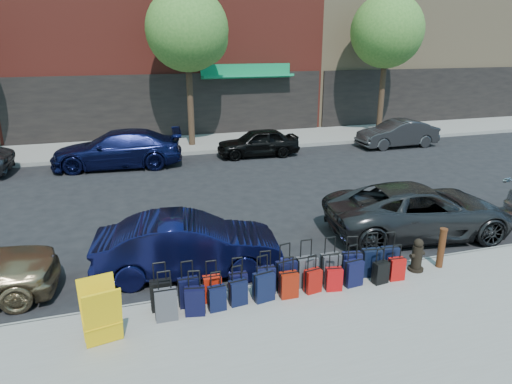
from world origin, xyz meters
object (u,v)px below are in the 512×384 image
object	(u,v)px
car_far_3	(397,134)
car_near_1	(189,245)
display_rack	(101,313)
car_far_1	(117,149)
suitcase_front_5	(286,275)
bollard	(441,247)
fire_hydrant	(417,256)
car_far_2	(258,142)
tree_center	(190,32)
tree_right	(389,33)
car_near_2	(419,210)

from	to	relation	value
car_far_3	car_near_1	bearing A→B (deg)	-50.84
display_rack	car_far_1	bearing A→B (deg)	76.85
suitcase_front_5	bollard	bearing A→B (deg)	-12.13
suitcase_front_5	fire_hydrant	bearing A→B (deg)	-12.18
fire_hydrant	car_far_1	distance (m)	13.23
bollard	car_far_1	world-z (taller)	car_far_1
car_far_1	car_far_2	distance (m)	6.15
car_far_1	tree_center	bearing A→B (deg)	131.69
suitcase_front_5	car_far_3	world-z (taller)	car_far_3
tree_right	car_near_1	bearing A→B (deg)	-135.28
tree_center	tree_right	bearing A→B (deg)	0.00
tree_right	car_far_2	world-z (taller)	tree_right
car_far_1	car_near_2	bearing A→B (deg)	43.81
suitcase_front_5	tree_center	bearing A→B (deg)	77.59
tree_center	car_far_3	bearing A→B (deg)	-16.42
car_far_1	car_far_2	size ratio (longest dim) A/B	1.42
tree_center	car_far_3	distance (m)	11.11
tree_center	fire_hydrant	distance (m)	15.42
fire_hydrant	suitcase_front_5	bearing A→B (deg)	168.38
tree_center	suitcase_front_5	world-z (taller)	tree_center
fire_hydrant	bollard	xyz separation A→B (m)	(0.61, -0.02, 0.13)
car_far_2	car_near_2	bearing A→B (deg)	11.60
car_far_2	car_near_1	bearing A→B (deg)	-22.57
suitcase_front_5	car_far_3	bearing A→B (deg)	38.22
suitcase_front_5	tree_right	bearing A→B (deg)	42.17
car_far_2	suitcase_front_5	bearing A→B (deg)	-11.80
tree_center	fire_hydrant	size ratio (longest dim) A/B	9.52
car_near_2	car_far_2	distance (m)	9.89
car_near_2	tree_center	bearing A→B (deg)	25.44
tree_center	car_far_3	world-z (taller)	tree_center
fire_hydrant	car_far_2	bearing A→B (deg)	80.70
fire_hydrant	car_near_1	bearing A→B (deg)	151.61
bollard	car_near_2	distance (m)	2.20
suitcase_front_5	car_near_2	distance (m)	4.93
fire_hydrant	car_near_2	world-z (taller)	car_near_2
tree_right	car_far_3	world-z (taller)	tree_right
tree_center	car_far_1	world-z (taller)	tree_center
car_far_1	tree_right	bearing A→B (deg)	106.34
tree_center	car_far_2	bearing A→B (deg)	-47.11
bollard	car_far_3	xyz separation A→B (m)	(6.56, 11.59, 0.03)
suitcase_front_5	car_far_3	xyz separation A→B (m)	(10.24, 11.45, 0.20)
fire_hydrant	car_near_1	distance (m)	5.11
tree_center	car_far_2	distance (m)	5.98
bollard	car_far_2	world-z (taller)	car_far_2
fire_hydrant	car_far_2	distance (m)	11.78
car_near_1	car_far_1	size ratio (longest dim) A/B	0.78
car_near_1	car_near_2	size ratio (longest dim) A/B	0.82
car_near_2	car_far_3	world-z (taller)	car_near_2
display_rack	tree_center	bearing A→B (deg)	63.52
suitcase_front_5	car_far_1	distance (m)	11.99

